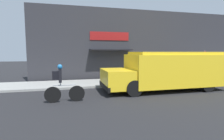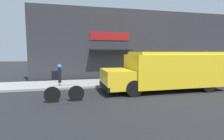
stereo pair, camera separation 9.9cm
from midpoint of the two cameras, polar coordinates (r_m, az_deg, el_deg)
The scene contains 7 objects.
ground_plane at distance 11.95m, azimuth 14.36°, elevation -4.78°, with size 70.00×70.00×0.00m, color #232326.
sidewalk at distance 13.16m, azimuth 11.51°, elevation -3.47°, with size 28.00×2.77×0.13m.
storefront at distance 14.56m, azimuth 8.57°, elevation 8.17°, with size 17.05×1.06×5.56m.
school_bus at distance 10.52m, azimuth 17.67°, elevation 0.02°, with size 6.95×2.84×2.19m.
cyclist at distance 7.86m, azimuth -16.40°, elevation -4.51°, with size 1.71×0.21×1.65m.
stop_sign_post at distance 14.73m, azimuth 27.77°, elevation 2.91°, with size 0.45×0.45×2.17m.
trash_bin at distance 14.01m, azimuth 19.09°, elevation -1.07°, with size 0.48×0.48×0.86m.
Camera 1 is at (-5.66, -10.32, 2.17)m, focal length 28.00 mm.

